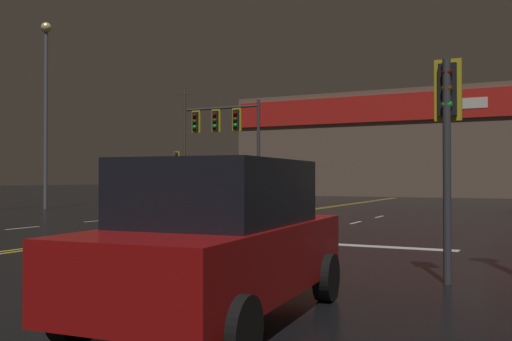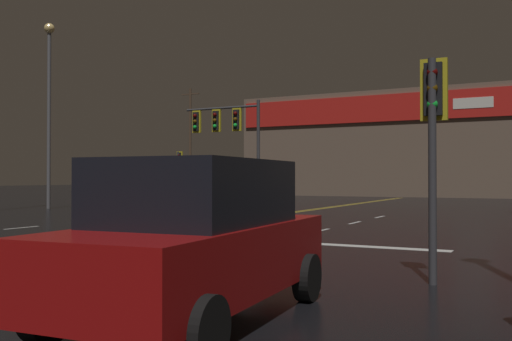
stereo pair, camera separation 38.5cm
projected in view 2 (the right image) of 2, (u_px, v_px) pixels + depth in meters
The scene contains 9 objects.
ground_plane at pixel (223, 222), 21.84m from camera, with size 200.00×200.00×0.00m, color black.
road_markings at pixel (230, 224), 20.57m from camera, with size 13.89×60.00×0.01m.
traffic_signal_median at pixel (226, 128), 24.70m from camera, with size 3.66×0.36×4.98m.
traffic_signal_corner_southeast at pixel (433, 118), 9.02m from camera, with size 0.42×0.36×3.57m.
traffic_signal_corner_northwest at pixel (179, 166), 35.69m from camera, with size 0.42×0.36×3.36m.
streetlight_far_right at pixel (49, 91), 31.42m from camera, with size 0.56×0.56×10.24m.
parked_car at pixel (196, 239), 6.72m from camera, with size 2.26×4.41×1.88m.
building_backdrop at pixel (417, 145), 54.86m from camera, with size 32.45×10.23×9.70m.
utility_pole_row at pixel (411, 129), 50.87m from camera, with size 47.77×0.26×12.25m.
Camera 2 is at (11.05, -18.92, 1.66)m, focal length 40.00 mm.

